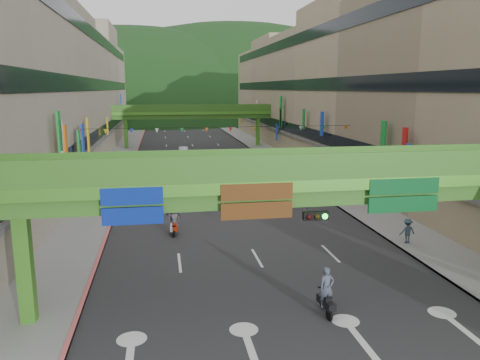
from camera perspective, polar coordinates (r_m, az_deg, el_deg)
name	(u,v)px	position (r m, az deg, el deg)	size (l,w,h in m)	color
road_slab	(201,161)	(64.34, -4.74, 2.37)	(18.00, 140.00, 0.02)	#28282B
sidewalk_left	(119,162)	(64.37, -14.55, 2.11)	(4.00, 140.00, 0.15)	gray
sidewalk_right	(279,158)	(66.15, 4.80, 2.66)	(4.00, 140.00, 0.15)	gray
curb_left	(133,162)	(64.23, -12.86, 2.18)	(0.20, 140.00, 0.18)	#CC5959
curb_right	(266,158)	(65.71, 3.20, 2.64)	(0.20, 140.00, 0.18)	gray
building_row_left	(51,91)	(64.83, -22.06, 10.06)	(12.80, 95.00, 19.00)	#9E937F
building_row_right	(335,90)	(67.85, 11.55, 10.65)	(12.80, 95.00, 19.00)	gray
overpass_near	(310,196)	(20.28, 8.55, -1.97)	(28.00, 12.27, 7.10)	#4C9E2D
overpass_far	(193,115)	(78.68, -5.75, 7.89)	(28.00, 2.20, 7.10)	#4C9E2D
hill_left	(133,116)	(173.93, -12.86, 7.63)	(168.00, 140.00, 112.00)	#1C4419
hill_right	(235,112)	(195.98, -0.66, 8.26)	(208.00, 176.00, 128.00)	#1C4419
bunting_string	(219,130)	(43.87, -2.62, 6.14)	(26.00, 0.36, 0.47)	black
scooter_rider_near	(327,292)	(21.25, 10.51, -13.32)	(0.70, 1.60, 2.17)	black
scooter_rider_mid	(208,196)	(38.20, -3.97, -1.93)	(1.01, 1.59, 2.20)	black
scooter_rider_left	(173,219)	(31.95, -8.19, -4.77)	(1.06, 1.60, 2.12)	#9A9AA1
scooter_rider_far	(174,221)	(31.95, -8.04, -4.98)	(0.80, 1.60, 1.91)	maroon
parked_scooter_row	(309,184)	(46.17, 8.41, -0.54)	(1.60, 9.35, 1.08)	black
car_silver	(183,151)	(69.77, -6.92, 3.52)	(1.32, 3.79, 1.25)	#B0B1B9
car_yellow	(228,156)	(63.69, -1.44, 2.93)	(1.62, 4.03, 1.37)	#CCD330
pedestrian_red	(346,197)	(40.22, 12.74, -2.05)	(0.76, 0.59, 1.56)	#A0130B
pedestrian_dark	(337,180)	(46.83, 11.76, 0.01)	(1.08, 0.45, 1.85)	black
pedestrian_blue	(407,233)	(31.44, 19.71, -6.11)	(0.74, 0.48, 1.59)	#344655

